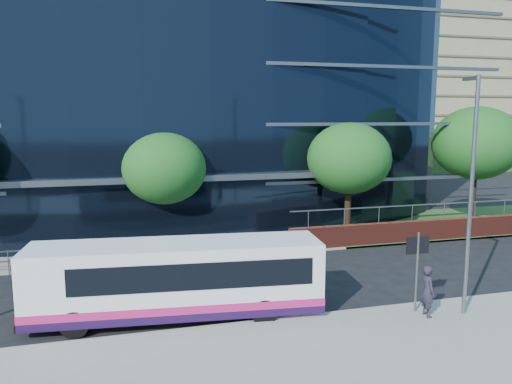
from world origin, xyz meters
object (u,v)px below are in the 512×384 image
object	(u,v)px
tree_dist_f	(464,136)
city_bus	(179,279)
pedestrian	(428,291)
tree_far_d	(476,143)
tree_far_b	(164,168)
street_sign	(417,255)
tree_far_c	(349,158)
streetlight_east	(471,189)
tree_dist_e	(364,135)

from	to	relation	value
tree_dist_f	city_bus	bearing A→B (deg)	-136.12
pedestrian	tree_far_d	bearing A→B (deg)	-37.77
tree_far_b	pedestrian	bearing A→B (deg)	-56.47
street_sign	city_bus	bearing A→B (deg)	166.63
tree_far_c	pedestrian	size ratio (longest dim) A/B	3.71
pedestrian	streetlight_east	bearing A→B (deg)	-89.60
tree_dist_e	tree_dist_f	bearing A→B (deg)	7.13
city_bus	tree_dist_e	bearing A→B (deg)	61.24
tree_far_c	streetlight_east	world-z (taller)	streetlight_east
tree_far_d	streetlight_east	distance (m)	15.77
tree_far_b	tree_far_d	distance (m)	19.03
tree_far_c	streetlight_east	size ratio (longest dim) A/B	0.81
tree_far_d	streetlight_east	bearing A→B (deg)	-129.40
city_bus	pedestrian	xyz separation A→B (m)	(8.04, -2.34, -0.38)
tree_far_c	city_bus	size ratio (longest dim) A/B	0.65
street_sign	streetlight_east	world-z (taller)	streetlight_east
tree_far_d	pedestrian	size ratio (longest dim) A/B	4.25
tree_far_c	tree_dist_f	size ratio (longest dim) A/B	1.08
city_bus	tree_far_b	bearing A→B (deg)	93.46
tree_far_b	city_bus	xyz separation A→B (m)	(-0.38, -9.21, -2.81)
tree_far_d	city_bus	size ratio (longest dim) A/B	0.75
tree_dist_e	pedestrian	distance (m)	46.42
tree_dist_f	streetlight_east	xyz separation A→B (m)	(-34.00, -44.17, 0.23)
tree_far_c	tree_far_d	size ratio (longest dim) A/B	0.87
tree_far_d	tree_far_b	bearing A→B (deg)	-178.49
tree_far_b	city_bus	bearing A→B (deg)	-92.37
tree_far_d	pedestrian	distance (m)	17.07
tree_dist_f	city_bus	distance (m)	60.25
street_sign	pedestrian	size ratio (longest dim) A/B	1.60
street_sign	tree_far_b	bearing A→B (deg)	124.08
tree_dist_f	pedestrian	size ratio (longest dim) A/B	3.45
tree_far_b	tree_dist_f	size ratio (longest dim) A/B	1.00
tree_far_c	tree_far_d	distance (m)	9.08
street_sign	streetlight_east	distance (m)	2.80
tree_dist_e	tree_dist_f	xyz separation A→B (m)	(16.00, 2.00, -0.33)
street_sign	tree_dist_e	bearing A→B (deg)	64.88
tree_far_b	streetlight_east	distance (m)	14.74
tree_dist_e	pedestrian	size ratio (longest dim) A/B	3.71
tree_dist_e	streetlight_east	size ratio (longest dim) A/B	0.81
tree_far_c	tree_far_d	xyz separation A→B (m)	(9.00, 1.00, 0.65)
tree_far_b	tree_dist_e	xyz separation A→B (m)	(27.00, 30.50, 0.33)
tree_far_d	tree_far_c	bearing A→B (deg)	-173.66
tree_dist_e	streetlight_east	bearing A→B (deg)	-113.11
street_sign	tree_far_b	xyz separation A→B (m)	(-7.50, 11.09, 2.06)
street_sign	tree_far_c	xyz separation A→B (m)	(2.50, 10.59, 2.39)
tree_far_b	tree_dist_e	world-z (taller)	tree_dist_e
tree_far_d	tree_dist_e	distance (m)	31.06
tree_far_d	tree_dist_f	xyz separation A→B (m)	(24.00, 32.00, -0.98)
tree_dist_e	city_bus	xyz separation A→B (m)	(-27.38, -39.71, -3.13)
street_sign	tree_dist_e	xyz separation A→B (m)	(19.50, 41.59, 2.39)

